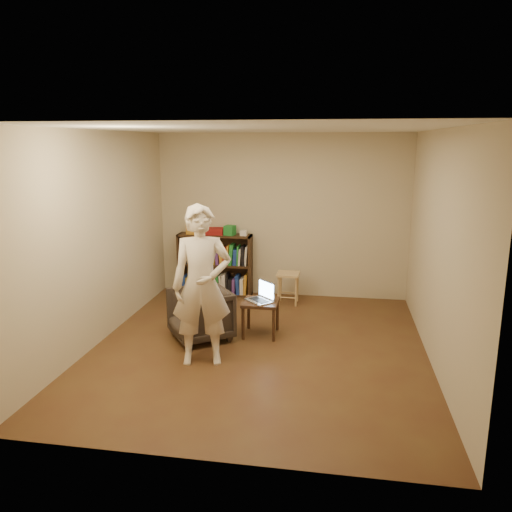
% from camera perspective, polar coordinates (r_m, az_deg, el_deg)
% --- Properties ---
extents(floor, '(4.50, 4.50, 0.00)m').
position_cam_1_polar(floor, '(6.19, 0.32, -10.46)').
color(floor, '#4B2818').
rests_on(floor, ground).
extents(ceiling, '(4.50, 4.50, 0.00)m').
position_cam_1_polar(ceiling, '(5.69, 0.36, 14.36)').
color(ceiling, white).
rests_on(ceiling, wall_back).
extents(wall_back, '(4.00, 0.00, 4.00)m').
position_cam_1_polar(wall_back, '(8.00, 2.93, 4.58)').
color(wall_back, '#BEAF8F').
rests_on(wall_back, floor).
extents(wall_left, '(0.00, 4.50, 4.50)m').
position_cam_1_polar(wall_left, '(6.43, -17.56, 1.94)').
color(wall_left, '#BEAF8F').
rests_on(wall_left, floor).
extents(wall_right, '(0.00, 4.50, 4.50)m').
position_cam_1_polar(wall_right, '(5.83, 20.13, 0.67)').
color(wall_right, '#BEAF8F').
rests_on(wall_right, floor).
extents(bookshelf, '(1.20, 0.30, 1.00)m').
position_cam_1_polar(bookshelf, '(8.21, -4.66, -1.36)').
color(bookshelf, black).
rests_on(bookshelf, floor).
extents(box_yellow, '(0.23, 0.18, 0.19)m').
position_cam_1_polar(box_yellow, '(8.15, -7.08, 3.18)').
color(box_yellow, orange).
rests_on(box_yellow, bookshelf).
extents(red_cloth, '(0.34, 0.27, 0.10)m').
position_cam_1_polar(red_cloth, '(8.07, -4.87, 2.84)').
color(red_cloth, maroon).
rests_on(red_cloth, bookshelf).
extents(box_green, '(0.19, 0.19, 0.15)m').
position_cam_1_polar(box_green, '(7.98, -3.01, 2.95)').
color(box_green, '#20782D').
rests_on(box_green, bookshelf).
extents(box_white, '(0.11, 0.11, 0.08)m').
position_cam_1_polar(box_white, '(7.94, -1.41, 2.65)').
color(box_white, silver).
rests_on(box_white, bookshelf).
extents(stool, '(0.34, 0.34, 0.49)m').
position_cam_1_polar(stool, '(7.71, 3.71, -2.62)').
color(stool, '#A87452').
rests_on(stool, floor).
extents(armchair, '(0.98, 0.98, 0.65)m').
position_cam_1_polar(armchair, '(6.40, -6.40, -6.64)').
color(armchair, '#2F271F').
rests_on(armchair, floor).
extents(side_table, '(0.45, 0.45, 0.46)m').
position_cam_1_polar(side_table, '(6.46, 0.54, -5.81)').
color(side_table, black).
rests_on(side_table, floor).
extents(laptop, '(0.42, 0.41, 0.26)m').
position_cam_1_polar(laptop, '(6.43, 0.69, -4.62)').
color(laptop, silver).
rests_on(laptop, side_table).
extents(person, '(0.74, 0.58, 1.81)m').
position_cam_1_polar(person, '(5.56, -6.22, -3.39)').
color(person, beige).
rests_on(person, floor).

